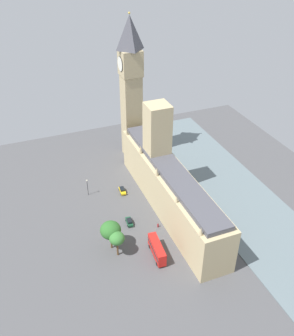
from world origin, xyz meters
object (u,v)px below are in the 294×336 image
pedestrian_near_tower (158,225)px  plane_tree_trailing (117,239)px  double_decker_bus_leading (157,249)px  parliament_building (168,184)px  clock_tower (131,88)px  car_yellow_cab_by_river_gate (122,190)px  car_dark_green_kerbside (129,222)px  plane_tree_under_trees (111,230)px  street_lamp_midblock (87,184)px

pedestrian_near_tower → plane_tree_trailing: 18.46m
double_decker_bus_leading → pedestrian_near_tower: bearing=-109.7°
parliament_building → clock_tower: 42.83m
parliament_building → car_yellow_cab_by_river_gate: (12.34, -13.32, -8.80)m
car_yellow_cab_by_river_gate → double_decker_bus_leading: double_decker_bus_leading is taller
parliament_building → car_dark_green_kerbside: 18.41m
parliament_building → plane_tree_under_trees: (24.39, 12.22, -2.44)m
parliament_building → plane_tree_under_trees: bearing=26.6°
parliament_building → car_dark_green_kerbside: size_ratio=14.24×
pedestrian_near_tower → street_lamp_midblock: (17.01, -25.51, 3.90)m
parliament_building → plane_tree_under_trees: 27.39m
clock_tower → car_dark_green_kerbside: (16.22, 41.65, -29.04)m
double_decker_bus_leading → plane_tree_under_trees: plane_tree_under_trees is taller
double_decker_bus_leading → plane_tree_under_trees: size_ratio=1.07×
street_lamp_midblock → plane_tree_trailing: bearing=91.6°
parliament_building → street_lamp_midblock: (24.46, -16.58, -5.06)m
double_decker_bus_leading → street_lamp_midblock: 38.87m
plane_tree_under_trees → street_lamp_midblock: size_ratio=1.49×
car_yellow_cab_by_river_gate → plane_tree_under_trees: size_ratio=0.48×
car_dark_green_kerbside → plane_tree_under_trees: (8.70, 8.31, 6.36)m
double_decker_bus_leading → street_lamp_midblock: bearing=-67.5°
double_decker_bus_leading → plane_tree_trailing: 12.50m
pedestrian_near_tower → street_lamp_midblock: street_lamp_midblock is taller
plane_tree_trailing → car_yellow_cab_by_river_gate: bearing=-111.1°
plane_tree_under_trees → parliament_building: bearing=-153.4°
parliament_building → plane_tree_trailing: 28.48m
double_decker_bus_leading → car_yellow_cab_by_river_gate: bearing=-85.7°
pedestrian_near_tower → parliament_building: bearing=27.4°
car_yellow_cab_by_river_gate → street_lamp_midblock: 13.09m
double_decker_bus_leading → plane_tree_trailing: bearing=-18.5°
parliament_building → double_decker_bus_leading: size_ratio=6.17×
double_decker_bus_leading → clock_tower: bearing=-97.9°
clock_tower → parliament_building: bearing=89.2°
clock_tower → plane_tree_trailing: 63.07m
parliament_building → car_yellow_cab_by_river_gate: size_ratio=13.86×
parliament_building → street_lamp_midblock: 29.98m
street_lamp_midblock → clock_tower: bearing=-139.7°
car_dark_green_kerbside → plane_tree_trailing: plane_tree_trailing is taller
car_yellow_cab_by_river_gate → pedestrian_near_tower: (-4.90, 22.25, -0.16)m
double_decker_bus_leading → street_lamp_midblock: size_ratio=1.60×
pedestrian_near_tower → plane_tree_trailing: (16.11, 6.79, 5.95)m
pedestrian_near_tower → clock_tower: bearing=57.6°
pedestrian_near_tower → plane_tree_under_trees: plane_tree_under_trees is taller
pedestrian_near_tower → street_lamp_midblock: bearing=101.0°
clock_tower → pedestrian_near_tower: 55.63m
plane_tree_under_trees → street_lamp_midblock: 28.92m
clock_tower → double_decker_bus_leading: bearing=77.2°
plane_tree_under_trees → street_lamp_midblock: (0.07, -28.80, -2.62)m
parliament_building → plane_tree_under_trees: parliament_building is taller
clock_tower → double_decker_bus_leading: size_ratio=5.42×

